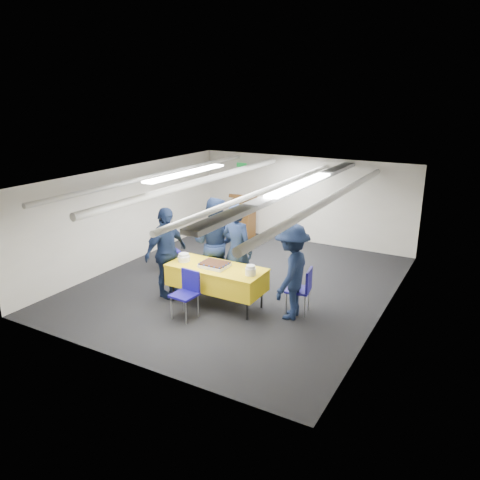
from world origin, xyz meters
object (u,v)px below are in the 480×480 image
(chair_left, at_px, (168,247))
(sailor_b, at_px, (214,243))
(chair_near, at_px, (187,289))
(sheet_cake, at_px, (215,265))
(sailor_a, at_px, (237,250))
(serving_table, at_px, (216,277))
(sailor_c, at_px, (166,253))
(sailor_d, at_px, (291,272))
(chair_right, at_px, (303,286))
(podium, at_px, (243,215))

(chair_left, xyz_separation_m, sailor_b, (1.48, -0.34, 0.42))
(chair_near, height_order, chair_left, same)
(sheet_cake, distance_m, sailor_a, 0.64)
(serving_table, bearing_deg, chair_near, -105.20)
(serving_table, distance_m, sailor_b, 0.97)
(sailor_c, bearing_deg, sheet_cake, -77.61)
(chair_left, bearing_deg, serving_table, -28.20)
(serving_table, distance_m, sailor_d, 1.49)
(chair_right, bearing_deg, serving_table, -163.83)
(serving_table, height_order, sailor_b, sailor_b)
(sailor_d, bearing_deg, serving_table, -86.95)
(podium, distance_m, sailor_c, 4.33)
(serving_table, xyz_separation_m, sailor_a, (0.12, 0.59, 0.38))
(sheet_cake, distance_m, sailor_b, 0.90)
(chair_left, height_order, sailor_b, sailor_b)
(sailor_a, height_order, sailor_b, sailor_b)
(serving_table, relative_size, sheet_cake, 3.59)
(chair_left, relative_size, sailor_d, 0.50)
(serving_table, distance_m, chair_near, 0.71)
(chair_left, height_order, sailor_c, sailor_c)
(sailor_b, bearing_deg, sheet_cake, 111.72)
(chair_right, xyz_separation_m, sailor_d, (-0.14, -0.25, 0.34))
(sheet_cake, bearing_deg, chair_left, 151.07)
(serving_table, bearing_deg, sailor_b, 124.83)
(sailor_b, distance_m, sailor_d, 2.01)
(sheet_cake, bearing_deg, chair_right, 16.59)
(sheet_cake, xyz_separation_m, chair_near, (-0.16, -0.67, -0.28))
(sailor_a, distance_m, sailor_c, 1.40)
(sheet_cake, distance_m, podium, 4.50)
(podium, height_order, chair_left, podium)
(chair_left, bearing_deg, sailor_a, -12.74)
(podium, height_order, chair_near, podium)
(chair_right, relative_size, sailor_d, 0.50)
(podium, relative_size, sailor_c, 0.69)
(chair_right, distance_m, sailor_a, 1.52)
(sailor_b, bearing_deg, sailor_d, 153.97)
(chair_near, xyz_separation_m, sailor_b, (-0.32, 1.41, 0.42))
(serving_table, bearing_deg, sheet_cake, -140.99)
(serving_table, distance_m, sheet_cake, 0.26)
(chair_near, bearing_deg, sailor_d, 28.91)
(podium, relative_size, chair_near, 1.44)
(sailor_a, xyz_separation_m, sailor_b, (-0.62, 0.14, 0.01))
(podium, relative_size, chair_right, 1.44)
(sheet_cake, bearing_deg, sailor_a, 77.10)
(serving_table, xyz_separation_m, sailor_c, (-1.08, -0.12, 0.35))
(serving_table, height_order, sailor_a, sailor_a)
(sheet_cake, height_order, podium, podium)
(sheet_cake, relative_size, sailor_c, 0.29)
(sailor_c, bearing_deg, podium, 15.08)
(chair_left, bearing_deg, sheet_cake, -28.93)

